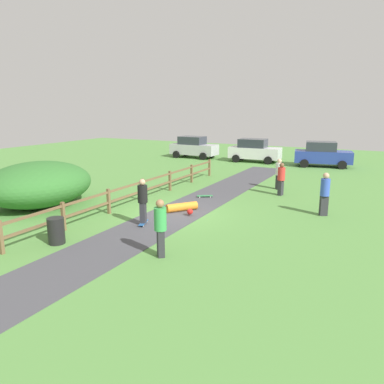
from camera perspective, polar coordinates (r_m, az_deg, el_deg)
name	(u,v)px	position (r m, az deg, el deg)	size (l,w,h in m)	color
ground_plane	(176,214)	(16.18, -2.48, -3.37)	(60.00, 60.00, 0.00)	#568E42
asphalt_path	(176,214)	(16.18, -2.48, -3.33)	(2.40, 28.00, 0.02)	#47474C
wooden_fence	(127,193)	(17.43, -9.92, -0.10)	(0.12, 18.12, 1.10)	brown
bush_large	(39,184)	(18.71, -22.36, 1.14)	(4.29, 5.15, 2.07)	#33702D
trash_bin	(56,231)	(13.45, -20.05, -5.58)	(0.56, 0.56, 0.90)	black
skater_riding	(143,199)	(14.55, -7.54, -1.12)	(0.48, 0.82, 1.81)	#265999
skater_fallen	(183,207)	(16.47, -1.45, -2.35)	(1.37, 1.36, 0.36)	orange
skateboard_loose	(205,196)	(19.05, 1.98, -0.59)	(0.78, 0.60, 0.08)	#338C4C
bystander_white	(279,173)	(21.37, 13.14, 2.92)	(0.47, 0.47, 1.72)	#2D2D33
bystander_green	(160,225)	(11.44, -4.85, -5.08)	(0.54, 0.54, 1.82)	#2D2D33
bystander_red	(281,178)	(19.90, 13.47, 2.16)	(0.44, 0.44, 1.71)	#2D2D33
bystander_blue	(325,192)	(16.66, 19.63, 0.01)	(0.52, 0.52, 1.85)	#2D2D33
parked_car_silver	(194,147)	(33.96, 0.24, 6.87)	(4.21, 2.02, 1.92)	#B7B7BC
parked_car_blue	(322,154)	(30.50, 19.30, 5.46)	(4.45, 2.61, 1.92)	#283D99
parked_car_white	(254,150)	(31.75, 9.49, 6.27)	(4.28, 2.16, 1.92)	silver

